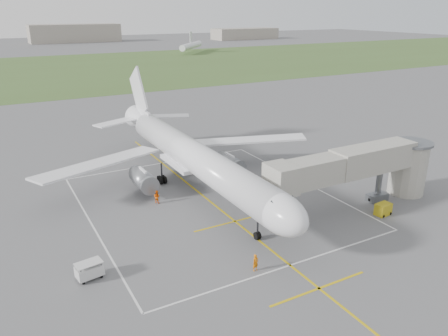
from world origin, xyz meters
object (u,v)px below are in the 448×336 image
jet_bridge (367,167)px  airliner (193,156)px  gpu_unit (383,209)px  ramp_worker_nose (256,263)px  baggage_cart (89,270)px  ramp_worker_wing (157,197)px

jet_bridge → airliner: bearing=137.8°
jet_bridge → gpu_unit: jet_bridge is taller
ramp_worker_nose → baggage_cart: bearing=148.8°
ramp_worker_nose → ramp_worker_wing: size_ratio=1.00×
jet_bridge → ramp_worker_nose: 20.17m
baggage_cart → ramp_worker_wing: (10.66, 12.00, 0.01)m
airliner → ramp_worker_wing: size_ratio=28.92×
baggage_cart → ramp_worker_nose: 14.48m
jet_bridge → ramp_worker_wing: (-21.51, 12.25, -3.94)m
jet_bridge → baggage_cart: 32.41m
baggage_cart → ramp_worker_wing: ramp_worker_wing is taller
jet_bridge → ramp_worker_wing: 25.06m
gpu_unit → baggage_cart: size_ratio=0.80×
airliner → jet_bridge: airliner is taller
gpu_unit → ramp_worker_nose: 18.94m
gpu_unit → ramp_worker_nose: size_ratio=1.20×
airliner → ramp_worker_wing: (-5.79, -2.00, -3.58)m
baggage_cart → ramp_worker_nose: size_ratio=1.49×
jet_bridge → ramp_worker_wing: jet_bridge is taller
gpu_unit → ramp_worker_wing: 26.31m
jet_bridge → gpu_unit: (-0.18, -3.15, -4.07)m
ramp_worker_nose → airliner: bearing=73.7°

